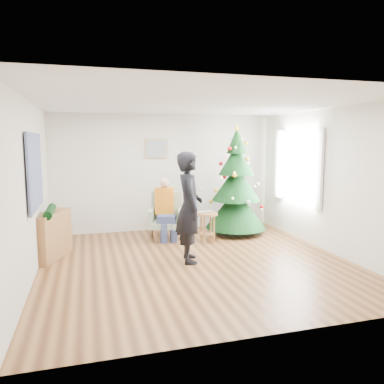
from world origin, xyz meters
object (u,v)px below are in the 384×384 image
object	(u,v)px
standing_man	(189,207)
console	(51,235)
christmas_tree	(236,185)
stool	(207,228)
armchair	(166,222)

from	to	relation	value
standing_man	console	size ratio (longest dim) A/B	1.84
standing_man	christmas_tree	bearing A→B (deg)	-35.55
stool	standing_man	bearing A→B (deg)	-122.78
christmas_tree	stool	xyz separation A→B (m)	(-0.84, -0.59, -0.76)
christmas_tree	console	xyz separation A→B (m)	(-3.73, -0.81, -0.67)
christmas_tree	console	bearing A→B (deg)	-167.82
christmas_tree	standing_man	distance (m)	2.20
armchair	standing_man	size ratio (longest dim) A/B	0.52
stool	armchair	xyz separation A→B (m)	(-0.72, 0.54, 0.04)
stool	christmas_tree	bearing A→B (deg)	35.13
armchair	christmas_tree	bearing A→B (deg)	17.54
standing_man	console	distance (m)	2.43
stool	armchair	world-z (taller)	armchair
armchair	console	distance (m)	2.30
stool	armchair	size ratio (longest dim) A/B	0.63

